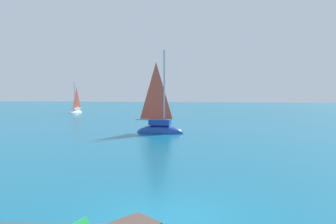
# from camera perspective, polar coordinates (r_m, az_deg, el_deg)

# --- Properties ---
(ground_plane) EXTENTS (160.00, 160.00, 0.00)m
(ground_plane) POSITION_cam_1_polar(r_m,az_deg,el_deg) (10.54, -0.09, -15.47)
(ground_plane) COLOR #0F5675
(sailboat_near) EXTENTS (3.77, 1.62, 6.88)m
(sailboat_near) POSITION_cam_1_polar(r_m,az_deg,el_deg) (28.90, -1.25, -2.44)
(sailboat_near) COLOR #193D99
(sailboat_near) RESTS_ON ground
(sailboat_far) EXTENTS (1.57, 2.55, 4.59)m
(sailboat_far) POSITION_cam_1_polar(r_m,az_deg,el_deg) (52.97, -13.57, 0.12)
(sailboat_far) COLOR white
(sailboat_far) RESTS_ON ground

